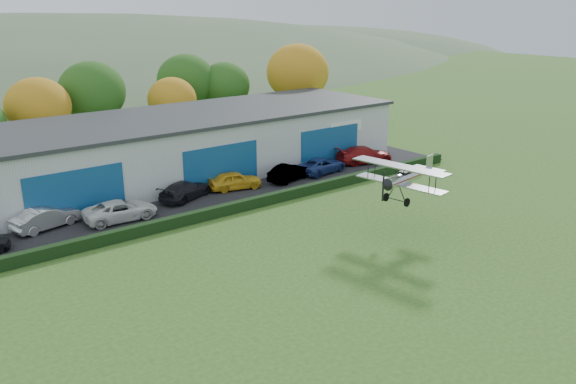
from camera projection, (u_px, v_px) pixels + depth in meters
ground at (370, 309)px, 29.40m from camera, size 300.00×300.00×0.00m
apron at (207, 195)px, 46.90m from camera, size 48.00×9.00×0.05m
hedge at (241, 206)px, 43.18m from camera, size 46.00×0.60×0.80m
hangar at (186, 144)px, 52.49m from camera, size 40.60×12.60×5.30m
tree_belt at (86, 98)px, 58.63m from camera, size 75.70×13.22×10.12m
car_1 at (46, 218)px, 39.67m from camera, size 4.86×2.69×1.52m
car_2 at (121, 210)px, 41.19m from camera, size 5.24×2.61×1.42m
car_3 at (185, 190)px, 45.70m from camera, size 5.28×3.72×1.42m
car_4 at (235, 180)px, 48.07m from camera, size 4.68×2.78×1.49m
car_5 at (290, 172)px, 50.44m from camera, size 4.64×2.56×1.45m
car_6 at (322, 165)px, 52.80m from camera, size 5.20×2.87×1.38m
car_7 at (364, 155)px, 56.00m from camera, size 5.95×3.77×1.60m
biplane at (407, 176)px, 38.33m from camera, size 5.98×6.84×2.55m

